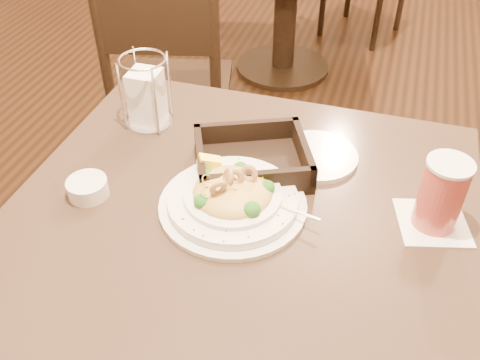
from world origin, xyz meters
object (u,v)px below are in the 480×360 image
(main_table, at_px, (237,298))
(pasta_bowl, at_px, (233,197))
(bread_basket, at_px, (252,162))
(dining_chair_near, at_px, (170,86))
(drink_glass, at_px, (441,195))
(napkin_caddy, at_px, (147,96))
(side_plate, at_px, (316,156))
(butter_ramekin, at_px, (88,188))

(main_table, relative_size, pasta_bowl, 2.82)
(bread_basket, bearing_deg, main_table, -85.05)
(dining_chair_near, height_order, drink_glass, dining_chair_near)
(bread_basket, distance_m, napkin_caddy, 0.30)
(drink_glass, relative_size, side_plate, 0.86)
(dining_chair_near, relative_size, side_plate, 5.14)
(dining_chair_near, height_order, pasta_bowl, dining_chair_near)
(pasta_bowl, distance_m, drink_glass, 0.38)
(napkin_caddy, bearing_deg, main_table, -40.63)
(main_table, xyz_separation_m, drink_glass, (0.36, 0.10, 0.32))
(butter_ramekin, bearing_deg, dining_chair_near, 103.80)
(dining_chair_near, bearing_deg, bread_basket, 111.54)
(dining_chair_near, distance_m, bread_basket, 0.91)
(main_table, relative_size, napkin_caddy, 5.31)
(dining_chair_near, height_order, napkin_caddy, napkin_caddy)
(butter_ramekin, bearing_deg, pasta_bowl, 9.69)
(napkin_caddy, height_order, side_plate, napkin_caddy)
(main_table, height_order, pasta_bowl, pasta_bowl)
(main_table, bearing_deg, bread_basket, 94.95)
(side_plate, bearing_deg, main_table, -115.25)
(pasta_bowl, distance_m, side_plate, 0.24)
(pasta_bowl, height_order, napkin_caddy, napkin_caddy)
(main_table, height_order, side_plate, side_plate)
(drink_glass, bearing_deg, bread_basket, 171.58)
(side_plate, relative_size, butter_ramekin, 2.24)
(main_table, xyz_separation_m, dining_chair_near, (-0.52, 0.85, -0.03))
(main_table, height_order, dining_chair_near, dining_chair_near)
(drink_glass, distance_m, butter_ramekin, 0.67)
(dining_chair_near, distance_m, napkin_caddy, 0.73)
(dining_chair_near, xyz_separation_m, drink_glass, (0.88, -0.76, 0.34))
(napkin_caddy, bearing_deg, pasta_bowl, -38.98)
(side_plate, bearing_deg, napkin_caddy, 176.90)
(pasta_bowl, xyz_separation_m, side_plate, (0.13, 0.20, -0.02))
(napkin_caddy, xyz_separation_m, butter_ramekin, (-0.01, -0.27, -0.05))
(drink_glass, distance_m, bread_basket, 0.38)
(drink_glass, bearing_deg, pasta_bowl, -169.80)
(pasta_bowl, xyz_separation_m, drink_glass, (0.37, 0.07, 0.05))
(dining_chair_near, distance_m, pasta_bowl, 1.01)
(napkin_caddy, distance_m, butter_ramekin, 0.28)
(drink_glass, relative_size, bread_basket, 0.54)
(pasta_bowl, height_order, drink_glass, drink_glass)
(side_plate, bearing_deg, drink_glass, -28.49)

